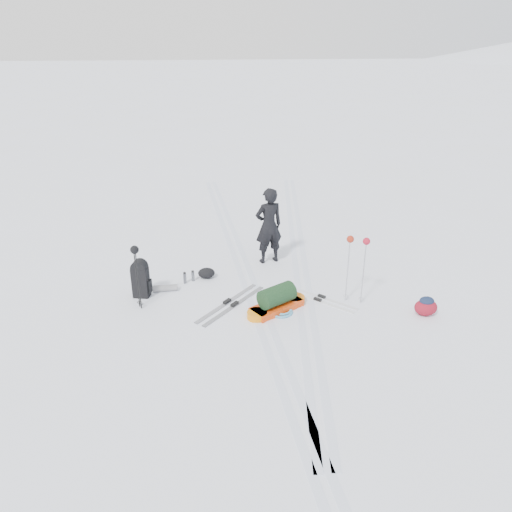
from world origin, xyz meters
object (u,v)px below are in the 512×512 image
object	(u,v)px
pulk_sled	(277,301)
ski_poles_black	(135,257)
skier	(269,226)
expedition_rucksack	(144,279)

from	to	relation	value
pulk_sled	ski_poles_black	xyz separation A→B (m)	(-2.79, 0.42, 0.93)
skier	ski_poles_black	world-z (taller)	skier
skier	pulk_sled	xyz separation A→B (m)	(-0.16, -2.38, -0.73)
skier	pulk_sled	bearing A→B (deg)	70.91
expedition_rucksack	ski_poles_black	distance (m)	0.90
skier	pulk_sled	world-z (taller)	skier
skier	ski_poles_black	distance (m)	3.54
skier	ski_poles_black	xyz separation A→B (m)	(-2.94, -1.95, 0.19)
ski_poles_black	skier	bearing A→B (deg)	41.76
pulk_sled	expedition_rucksack	world-z (taller)	expedition_rucksack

